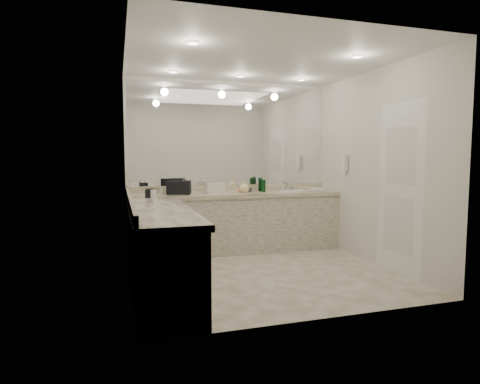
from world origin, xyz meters
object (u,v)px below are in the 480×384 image
object	(u,v)px
hand_towel	(317,190)
wall_phone	(344,163)
cream_cosmetic_case	(215,188)
sink	(293,191)
soap_bottle_a	(184,187)
soap_bottle_b	(209,187)
soap_bottle_c	(244,186)
black_toiletry_bag	(179,188)

from	to	relation	value
hand_towel	wall_phone	bearing A→B (deg)	-58.94
cream_cosmetic_case	hand_towel	size ratio (longest dim) A/B	1.17
sink	cream_cosmetic_case	distance (m)	1.28
cream_cosmetic_case	soap_bottle_a	bearing A→B (deg)	177.32
sink	soap_bottle_b	size ratio (longest dim) A/B	2.25
soap_bottle_a	soap_bottle_c	world-z (taller)	soap_bottle_a
sink	soap_bottle_b	distance (m)	1.37
soap_bottle_b	soap_bottle_c	bearing A→B (deg)	-3.03
black_toiletry_bag	soap_bottle_a	xyz separation A→B (m)	(0.07, 0.01, 0.01)
soap_bottle_b	sink	bearing A→B (deg)	0.43
sink	hand_towel	size ratio (longest dim) A/B	1.87
soap_bottle_b	hand_towel	bearing A→B (deg)	-2.86
sink	soap_bottle_a	bearing A→B (deg)	-179.70
hand_towel	soap_bottle_a	distance (m)	2.11
wall_phone	hand_towel	size ratio (longest dim) A/B	1.02
sink	soap_bottle_c	distance (m)	0.83
cream_cosmetic_case	sink	bearing A→B (deg)	-5.36
cream_cosmetic_case	soap_bottle_b	bearing A→B (deg)	-172.53
wall_phone	soap_bottle_c	distance (m)	1.55
soap_bottle_b	soap_bottle_a	bearing A→B (deg)	179.82
black_toiletry_bag	soap_bottle_b	distance (m)	0.45
soap_bottle_c	wall_phone	bearing A→B (deg)	-17.85
cream_cosmetic_case	soap_bottle_a	world-z (taller)	soap_bottle_a
wall_phone	hand_towel	distance (m)	0.64
soap_bottle_a	soap_bottle_b	bearing A→B (deg)	-0.18
hand_towel	soap_bottle_a	bearing A→B (deg)	177.62
soap_bottle_b	black_toiletry_bag	bearing A→B (deg)	-178.37
sink	black_toiletry_bag	bearing A→B (deg)	-179.28
black_toiletry_bag	cream_cosmetic_case	distance (m)	0.54
hand_towel	sink	bearing A→B (deg)	165.07
hand_towel	soap_bottle_a	size ratio (longest dim) A/B	1.11
black_toiletry_bag	hand_towel	size ratio (longest dim) A/B	1.41
soap_bottle_c	soap_bottle_a	bearing A→B (deg)	178.15
soap_bottle_a	soap_bottle_c	distance (m)	0.92
soap_bottle_b	soap_bottle_c	size ratio (longest dim) A/B	1.01
cream_cosmetic_case	soap_bottle_c	bearing A→B (deg)	-11.05
black_toiletry_bag	wall_phone	bearing A→B (deg)	-11.16
sink	wall_phone	bearing A→B (deg)	-39.57
wall_phone	cream_cosmetic_case	size ratio (longest dim) A/B	0.87
cream_cosmetic_case	hand_towel	world-z (taller)	cream_cosmetic_case
hand_towel	soap_bottle_b	size ratio (longest dim) A/B	1.20
wall_phone	soap_bottle_c	size ratio (longest dim) A/B	1.24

